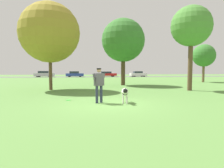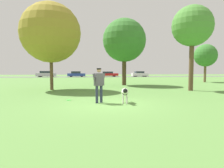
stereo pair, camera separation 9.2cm
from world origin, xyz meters
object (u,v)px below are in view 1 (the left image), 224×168
Objects in this scene: parked_car_red at (107,74)px; tree_mid_center at (123,40)px; tree_near_left at (50,33)px; parked_car_blue at (75,74)px; dog at (125,92)px; person at (99,82)px; frisbee at (68,100)px; tree_near_right at (191,27)px; tree_far_right at (204,56)px; parked_car_silver at (44,74)px; parked_car_white at (138,74)px.

tree_mid_center is at bearing -92.19° from parked_car_red.
tree_near_left reaches higher than parked_car_red.
dog is at bearing -83.87° from parked_car_blue.
person is 37.09m from parked_car_blue.
frisbee is (-1.51, 1.04, -0.97)m from person.
frisbee is 0.04× the size of tree_near_right.
dog is 19.98m from tree_far_right.
person reaches higher than parked_car_silver.
dog is 0.17× the size of tree_near_right.
frisbee is 36.75m from parked_car_red.
frisbee is 0.05× the size of tree_far_right.
parked_car_blue is 1.03× the size of parked_car_white.
parked_car_blue is at bearing -164.02° from dog.
person is at bearing -96.42° from parked_car_red.
tree_near_right is 12.09m from tree_far_right.
person reaches higher than parked_car_blue.
parked_car_blue is (-17.50, 22.40, -2.77)m from tree_far_right.
parked_car_white is at bearing 39.53° from person.
dog is 4.61× the size of frisbee.
tree_mid_center reaches higher than parked_car_silver.
dog is 0.24× the size of parked_car_red.
tree_near_right is 1.39× the size of parked_car_red.
parked_car_white is at bearing 96.73° from tree_far_right.
tree_mid_center is 1.58× the size of parked_car_silver.
person is 38.35m from parked_car_silver.
tree_near_left is (-10.59, 1.81, -0.37)m from tree_near_right.
tree_near_right is at bearing 23.81° from frisbee.
tree_far_right is at bearing 12.49° from person.
tree_near_left is at bearing -119.19° from parked_car_white.
parked_car_white is (10.53, 37.15, 0.12)m from dog.
frisbee is 21.14m from tree_far_right.
tree_mid_center is at bearing -76.91° from parked_car_blue.
parked_car_red is 1.17× the size of parked_car_white.
person is at bearing -73.85° from parked_car_silver.
person is 9.54m from tree_near_right.
tree_mid_center is at bearing 179.15° from dog.
tree_near_right reaches higher than parked_car_red.
tree_near_right is 0.94× the size of tree_near_left.
tree_near_left is 31.78m from parked_car_red.
parked_car_blue is (6.77, -0.09, -0.04)m from parked_car_silver.
tree_mid_center reaches higher than person.
parked_car_silver is at bearing 137.17° from tree_far_right.
parked_car_silver is (-24.27, 22.50, -2.74)m from tree_far_right.
dog is 0.28× the size of parked_car_white.
tree_near_right is 1.63× the size of parked_car_white.
tree_far_right is at bearing -85.96° from parked_car_white.
parked_car_red is at bearing 81.02° from frisbee.
parked_car_red is at bearing 87.78° from tree_mid_center.
parked_car_white is at bearing 82.02° from tree_near_right.
dog is 0.16× the size of tree_mid_center.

